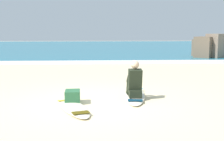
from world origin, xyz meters
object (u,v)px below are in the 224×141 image
(surfboard_main, at_px, (135,95))
(surfer_seated, at_px, (135,83))
(surfboard_spare_near, at_px, (73,107))
(beach_bag, at_px, (73,97))

(surfboard_main, xyz_separation_m, surfer_seated, (-0.06, -0.34, 0.40))
(surfboard_main, distance_m, surfboard_spare_near, 2.01)
(surfboard_main, xyz_separation_m, surfboard_spare_near, (-1.59, -1.22, 0.00))
(surfer_seated, height_order, surfboard_spare_near, surfer_seated)
(surfer_seated, xyz_separation_m, beach_bag, (-1.58, -0.36, -0.28))
(surfer_seated, relative_size, beach_bag, 1.97)
(surfer_seated, distance_m, beach_bag, 1.65)
(surfboard_spare_near, bearing_deg, surfer_seated, 29.87)
(surfboard_spare_near, distance_m, beach_bag, 0.54)
(surfboard_main, distance_m, surfer_seated, 0.53)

